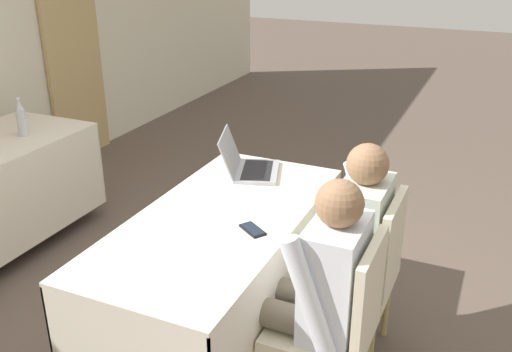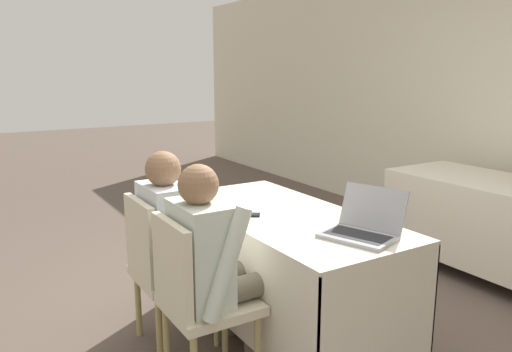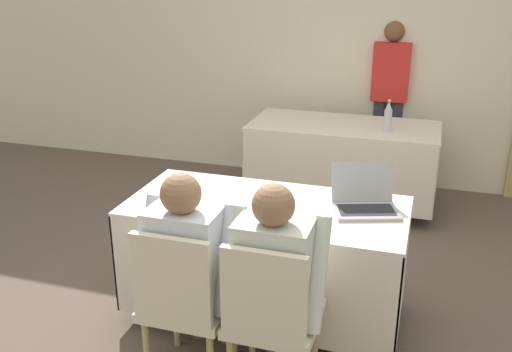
% 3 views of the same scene
% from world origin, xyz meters
% --- Properties ---
extents(ground_plane, '(24.00, 24.00, 0.00)m').
position_xyz_m(ground_plane, '(0.00, 0.00, 0.00)').
color(ground_plane, brown).
extents(wall_back, '(12.00, 0.06, 2.70)m').
position_xyz_m(wall_back, '(0.00, 2.63, 1.35)').
color(wall_back, beige).
rests_on(wall_back, ground_plane).
extents(conference_table_near, '(1.64, 0.77, 0.76)m').
position_xyz_m(conference_table_near, '(0.00, 0.00, 0.57)').
color(conference_table_near, beige).
rests_on(conference_table_near, ground_plane).
extents(conference_table_far, '(1.64, 0.77, 0.76)m').
position_xyz_m(conference_table_far, '(0.15, 1.91, 0.57)').
color(conference_table_far, beige).
rests_on(conference_table_far, ground_plane).
extents(laptop, '(0.44, 0.42, 0.24)m').
position_xyz_m(laptop, '(0.56, 0.10, 0.81)').
color(laptop, '#99999E').
rests_on(laptop, conference_table_near).
extents(cell_phone, '(0.14, 0.16, 0.01)m').
position_xyz_m(cell_phone, '(-0.07, -0.21, 0.76)').
color(cell_phone, black).
rests_on(cell_phone, conference_table_near).
extents(paper_beside_laptop, '(0.30, 0.35, 0.00)m').
position_xyz_m(paper_beside_laptop, '(-0.31, -0.03, 0.76)').
color(paper_beside_laptop, white).
rests_on(paper_beside_laptop, conference_table_near).
extents(paper_centre_table, '(0.22, 0.30, 0.00)m').
position_xyz_m(paper_centre_table, '(0.40, 0.14, 0.76)').
color(paper_centre_table, white).
rests_on(paper_centre_table, conference_table_near).
extents(water_bottle, '(0.07, 0.07, 0.27)m').
position_xyz_m(water_bottle, '(0.53, 1.80, 0.88)').
color(water_bottle, '#B7B7C1').
rests_on(water_bottle, conference_table_far).
extents(chair_near_left, '(0.44, 0.44, 0.90)m').
position_xyz_m(chair_near_left, '(-0.23, -0.69, 0.50)').
color(chair_near_left, tan).
rests_on(chair_near_left, ground_plane).
extents(chair_near_right, '(0.44, 0.44, 0.90)m').
position_xyz_m(chair_near_right, '(0.23, -0.69, 0.50)').
color(chair_near_right, tan).
rests_on(chair_near_right, ground_plane).
extents(person_checkered_shirt, '(0.50, 0.52, 1.16)m').
position_xyz_m(person_checkered_shirt, '(-0.23, -0.59, 0.66)').
color(person_checkered_shirt, '#665B4C').
rests_on(person_checkered_shirt, ground_plane).
extents(person_white_shirt, '(0.50, 0.52, 1.16)m').
position_xyz_m(person_white_shirt, '(0.23, -0.59, 0.66)').
color(person_white_shirt, '#665B4C').
rests_on(person_white_shirt, ground_plane).
extents(person_red_shirt, '(0.34, 0.20, 1.59)m').
position_xyz_m(person_red_shirt, '(0.47, 2.60, 0.91)').
color(person_red_shirt, '#33333D').
rests_on(person_red_shirt, ground_plane).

